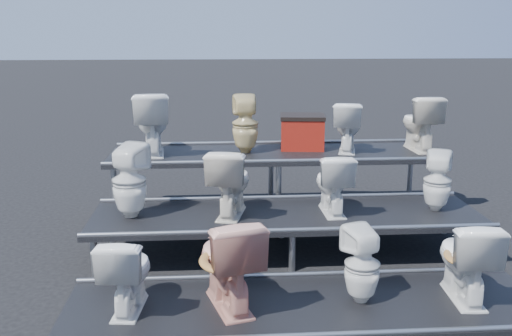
{
  "coord_description": "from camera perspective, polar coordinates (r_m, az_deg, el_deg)",
  "views": [
    {
      "loc": [
        -0.75,
        -5.85,
        2.42
      ],
      "look_at": [
        -0.33,
        0.1,
        0.95
      ],
      "focal_mm": 40.0,
      "sensor_mm": 36.0,
      "label": 1
    }
  ],
  "objects": [
    {
      "name": "ground",
      "position": [
        6.38,
        3.03,
        -8.46
      ],
      "size": [
        80.0,
        80.0,
        0.0
      ],
      "primitive_type": "plane",
      "color": "black",
      "rests_on": "ground"
    },
    {
      "name": "tier_front",
      "position": [
        5.2,
        4.83,
        -13.57
      ],
      "size": [
        4.2,
        1.2,
        0.06
      ],
      "primitive_type": "cube",
      "color": "black",
      "rests_on": "ground"
    },
    {
      "name": "tier_mid",
      "position": [
        6.29,
        3.06,
        -6.52
      ],
      "size": [
        4.2,
        1.2,
        0.46
      ],
      "primitive_type": "cube",
      "color": "black",
      "rests_on": "ground"
    },
    {
      "name": "tier_back",
      "position": [
        7.46,
        1.86,
        -1.62
      ],
      "size": [
        4.2,
        1.2,
        0.86
      ],
      "primitive_type": "cube",
      "color": "black",
      "rests_on": "ground"
    },
    {
      "name": "toilet_0",
      "position": [
        5.04,
        -12.76,
        -10.13
      ],
      "size": [
        0.45,
        0.7,
        0.68
      ],
      "primitive_type": "imported",
      "rotation": [
        0.0,
        0.0,
        3.04
      ],
      "color": "white",
      "rests_on": "tier_front"
    },
    {
      "name": "toilet_1",
      "position": [
        4.95,
        -2.84,
        -9.28
      ],
      "size": [
        0.67,
        0.91,
        0.83
      ],
      "primitive_type": "imported",
      "rotation": [
        0.0,
        0.0,
        3.42
      ],
      "color": "tan",
      "rests_on": "tier_front"
    },
    {
      "name": "toilet_2",
      "position": [
        5.13,
        10.56,
        -9.5
      ],
      "size": [
        0.39,
        0.4,
        0.69
      ],
      "primitive_type": "imported",
      "rotation": [
        0.0,
        0.0,
        3.46
      ],
      "color": "white",
      "rests_on": "tier_front"
    },
    {
      "name": "toilet_3",
      "position": [
        5.42,
        20.19,
        -8.48
      ],
      "size": [
        0.47,
        0.77,
        0.75
      ],
      "primitive_type": "imported",
      "rotation": [
        0.0,
        0.0,
        3.08
      ],
      "color": "white",
      "rests_on": "tier_front"
    },
    {
      "name": "toilet_4",
      "position": [
        6.13,
        -12.54,
        -1.28
      ],
      "size": [
        0.47,
        0.48,
        0.79
      ],
      "primitive_type": "imported",
      "rotation": [
        0.0,
        0.0,
        2.72
      ],
      "color": "white",
      "rests_on": "tier_mid"
    },
    {
      "name": "toilet_5",
      "position": [
        6.07,
        -2.6,
        -1.36
      ],
      "size": [
        0.56,
        0.79,
        0.74
      ],
      "primitive_type": "imported",
      "rotation": [
        0.0,
        0.0,
        2.92
      ],
      "color": "silver",
      "rests_on": "tier_mid"
    },
    {
      "name": "toilet_6",
      "position": [
        6.2,
        7.65,
        -1.49
      ],
      "size": [
        0.38,
        0.66,
        0.66
      ],
      "primitive_type": "imported",
      "rotation": [
        0.0,
        0.0,
        3.16
      ],
      "color": "white",
      "rests_on": "tier_mid"
    },
    {
      "name": "toilet_7",
      "position": [
        6.53,
        17.69,
        -1.24
      ],
      "size": [
        0.4,
        0.4,
        0.66
      ],
      "primitive_type": "imported",
      "rotation": [
        0.0,
        0.0,
        2.73
      ],
      "color": "white",
      "rests_on": "tier_mid"
    },
    {
      "name": "toilet_8",
      "position": [
        7.29,
        -10.38,
        4.43
      ],
      "size": [
        0.51,
        0.81,
        0.79
      ],
      "primitive_type": "imported",
      "rotation": [
        0.0,
        0.0,
        3.23
      ],
      "color": "white",
      "rests_on": "tier_back"
    },
    {
      "name": "toilet_9",
      "position": [
        7.26,
        -1.07,
        4.43
      ],
      "size": [
        0.34,
        0.35,
        0.74
      ],
      "primitive_type": "imported",
      "rotation": [
        0.0,
        0.0,
        3.17
      ],
      "color": "#D5C187",
      "rests_on": "tier_back"
    },
    {
      "name": "toilet_10",
      "position": [
        7.45,
        9.13,
        4.13
      ],
      "size": [
        0.51,
        0.7,
        0.65
      ],
      "primitive_type": "imported",
      "rotation": [
        0.0,
        0.0,
        2.89
      ],
      "color": "white",
      "rests_on": "tier_back"
    },
    {
      "name": "toilet_11",
      "position": [
        7.72,
        16.05,
        4.37
      ],
      "size": [
        0.43,
        0.72,
        0.72
      ],
      "primitive_type": "imported",
      "rotation": [
        0.0,
        0.0,
        3.18
      ],
      "color": "silver",
      "rests_on": "tier_back"
    },
    {
      "name": "red_crate",
      "position": [
        7.56,
        4.64,
        3.45
      ],
      "size": [
        0.6,
        0.51,
        0.4
      ],
      "primitive_type": "cube",
      "rotation": [
        0.0,
        0.0,
        -0.12
      ],
      "color": "maroon",
      "rests_on": "tier_back"
    }
  ]
}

